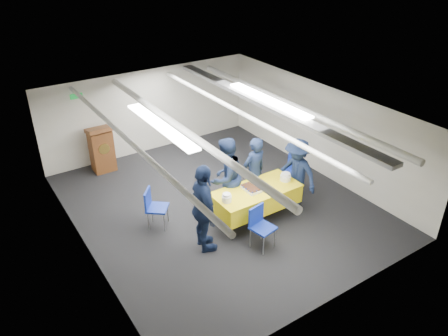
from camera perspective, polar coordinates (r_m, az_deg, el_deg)
The scene contains 14 objects.
ground at distance 10.01m, azimuth -0.67°, elevation -4.83°, with size 7.00×7.00×0.00m, color black.
room_shell at distance 9.50m, azimuth -1.60°, elevation 5.65°, with size 6.00×7.00×2.30m.
serving_table at distance 9.26m, azimuth 4.21°, elevation -3.87°, with size 1.88×0.86×0.77m.
sheet_cake at distance 9.14m, azimuth 4.13°, elevation -2.47°, with size 0.52×0.40×0.09m.
plate_stack_left at distance 8.68m, azimuth 0.36°, elevation -3.92°, with size 0.20×0.20×0.18m.
plate_stack_right at distance 9.49m, azimuth 8.04°, elevation -1.17°, with size 0.23×0.23×0.17m.
podium at distance 11.58m, azimuth -15.70°, elevation 2.45°, with size 0.62×0.53×1.25m.
chair_near at distance 8.56m, azimuth 4.71°, elevation -7.15°, with size 0.49×0.49×0.87m.
chair_right at distance 10.45m, azimuth 8.79°, elevation -0.22°, with size 0.48×0.48×0.87m.
chair_left at distance 9.18m, azimuth -9.25°, elevation -4.72°, with size 0.59×0.59×0.87m.
sailor_a at distance 9.65m, azimuth 3.94°, elevation -0.52°, with size 0.60×0.40×1.66m, color black.
sailor_b at distance 9.28m, azimuth 0.18°, elevation -1.24°, with size 0.87×0.68×1.79m, color black.
sailor_c at distance 8.24m, azimuth -2.64°, elevation -5.37°, with size 1.07×0.45×1.83m, color black.
sailor_d at distance 9.78m, azimuth 9.45°, elevation -0.62°, with size 1.04×0.60×1.61m, color black.
Camera 1 is at (-4.49, -7.03, 5.54)m, focal length 35.00 mm.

